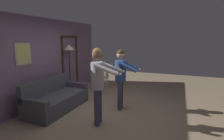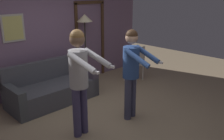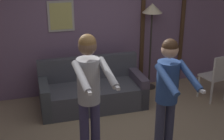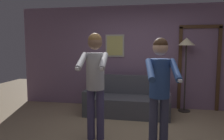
# 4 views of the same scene
# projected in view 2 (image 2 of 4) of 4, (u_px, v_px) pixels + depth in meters

# --- Properties ---
(ground_plane) EXTENTS (12.00, 12.00, 0.00)m
(ground_plane) POSITION_uv_depth(u_px,v_px,m) (105.00, 120.00, 4.70)
(ground_plane) COLOR tan
(back_wall_assembly) EXTENTS (6.40, 0.10, 2.60)m
(back_wall_assembly) POSITION_uv_depth(u_px,v_px,m) (41.00, 37.00, 5.75)
(back_wall_assembly) COLOR slate
(back_wall_assembly) RESTS_ON ground_plane
(couch) EXTENTS (1.91, 0.87, 0.87)m
(couch) POSITION_uv_depth(u_px,v_px,m) (52.00, 89.00, 5.43)
(couch) COLOR #494A51
(couch) RESTS_ON ground_plane
(torchiere_lamp) EXTENTS (0.40, 0.40, 1.77)m
(torchiere_lamp) POSITION_uv_depth(u_px,v_px,m) (85.00, 24.00, 6.25)
(torchiere_lamp) COLOR #332D28
(torchiere_lamp) RESTS_ON ground_plane
(person_standing_left) EXTENTS (0.49, 0.75, 1.78)m
(person_standing_left) POSITION_uv_depth(u_px,v_px,m) (80.00, 73.00, 3.92)
(person_standing_left) COLOR #443F68
(person_standing_left) RESTS_ON ground_plane
(person_standing_right) EXTENTS (0.49, 0.66, 1.69)m
(person_standing_right) POSITION_uv_depth(u_px,v_px,m) (132.00, 66.00, 4.50)
(person_standing_right) COLOR #40425E
(person_standing_right) RESTS_ON ground_plane
(dining_chair_distant) EXTENTS (0.49, 0.49, 0.93)m
(dining_chair_distant) POSITION_uv_depth(u_px,v_px,m) (137.00, 62.00, 6.60)
(dining_chair_distant) COLOR silver
(dining_chair_distant) RESTS_ON ground_plane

